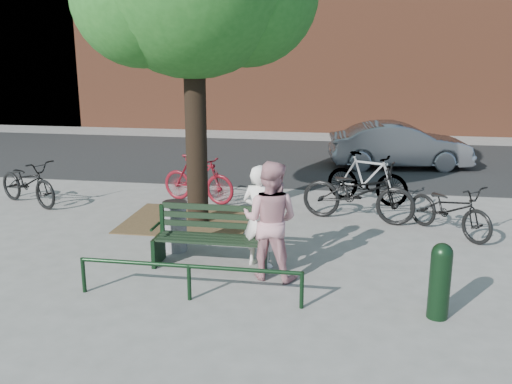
% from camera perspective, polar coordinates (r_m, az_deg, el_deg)
% --- Properties ---
extents(ground, '(90.00, 90.00, 0.00)m').
position_cam_1_polar(ground, '(8.88, -4.50, -7.42)').
color(ground, gray).
rests_on(ground, ground).
extents(dirt_pit, '(2.40, 2.00, 0.02)m').
position_cam_1_polar(dirt_pit, '(11.13, -6.78, -2.83)').
color(dirt_pit, brown).
rests_on(dirt_pit, ground).
extents(road, '(40.00, 7.00, 0.01)m').
position_cam_1_polar(road, '(16.94, 2.44, 3.28)').
color(road, black).
rests_on(road, ground).
extents(park_bench, '(1.74, 0.54, 0.97)m').
position_cam_1_polar(park_bench, '(8.79, -4.44, -4.33)').
color(park_bench, black).
rests_on(park_bench, ground).
extents(guard_railing, '(3.06, 0.06, 0.51)m').
position_cam_1_polar(guard_railing, '(7.66, -6.74, -7.91)').
color(guard_railing, black).
rests_on(guard_railing, ground).
extents(person_left, '(0.68, 0.57, 1.59)m').
position_cam_1_polar(person_left, '(8.62, 0.37, -2.47)').
color(person_left, white).
rests_on(person_left, ground).
extents(person_right, '(0.95, 0.80, 1.74)m').
position_cam_1_polar(person_right, '(8.18, 1.43, -2.86)').
color(person_right, '#C0848B').
rests_on(person_right, ground).
extents(bollard, '(0.26, 0.26, 0.98)m').
position_cam_1_polar(bollard, '(7.45, 17.93, -8.21)').
color(bollard, black).
rests_on(bollard, ground).
extents(litter_bin, '(0.41, 0.41, 0.83)m').
position_cam_1_polar(litter_bin, '(9.48, -8.05, -3.38)').
color(litter_bin, gray).
rests_on(litter_bin, ground).
extents(bicycle_a, '(1.96, 1.41, 0.98)m').
position_cam_1_polar(bicycle_a, '(12.99, -21.86, 0.92)').
color(bicycle_a, black).
rests_on(bicycle_a, ground).
extents(bicycle_b, '(1.77, 0.91, 1.03)m').
position_cam_1_polar(bicycle_b, '(12.29, -5.80, 1.30)').
color(bicycle_b, '#5C0D15').
rests_on(bicycle_b, ground).
extents(bicycle_c, '(2.29, 1.22, 1.14)m').
position_cam_1_polar(bicycle_c, '(11.09, 10.18, -0.01)').
color(bicycle_c, black).
rests_on(bicycle_c, ground).
extents(bicycle_d, '(1.88, 1.18, 1.10)m').
position_cam_1_polar(bicycle_d, '(12.40, 11.03, 1.39)').
color(bicycle_d, gray).
rests_on(bicycle_d, ground).
extents(bicycle_e, '(1.68, 1.77, 0.95)m').
position_cam_1_polar(bicycle_e, '(10.72, 18.81, -1.60)').
color(bicycle_e, black).
rests_on(bicycle_e, ground).
extents(parked_car, '(3.94, 1.82, 1.25)m').
position_cam_1_polar(parked_car, '(16.17, 14.18, 4.54)').
color(parked_car, slate).
rests_on(parked_car, ground).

